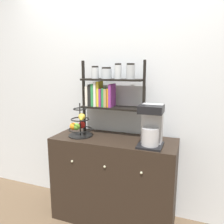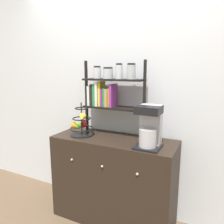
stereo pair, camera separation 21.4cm
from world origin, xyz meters
name	(u,v)px [view 2 (the right image)]	position (x,y,z in m)	size (l,w,h in m)	color
wall_back	(125,95)	(0.00, 0.52, 1.30)	(7.00, 0.05, 2.60)	silver
sideboard	(114,180)	(0.00, 0.24, 0.45)	(1.24, 0.49, 0.90)	black
coffee_maker	(149,127)	(0.39, 0.17, 1.08)	(0.22, 0.24, 0.38)	black
fruit_stand	(81,124)	(-0.36, 0.19, 1.01)	(0.25, 0.25, 0.35)	black
shelf_hutch	(108,90)	(-0.12, 0.36, 1.37)	(0.68, 0.20, 0.77)	black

